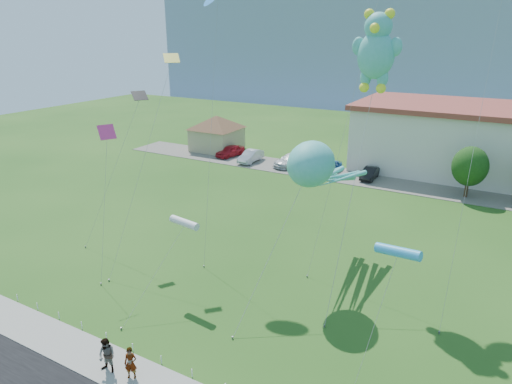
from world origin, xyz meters
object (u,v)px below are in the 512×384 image
Objects in this scene: pavilion at (217,130)px; octopus_kite at (317,170)px; teddy_bear_kite at (376,49)px; parked_car_black at (370,173)px; parked_car_white at (291,160)px; pedestrian_left at (131,363)px; parked_car_red at (230,151)px; pedestrian_right at (107,356)px; parked_car_blue at (330,167)px; parked_car_silver at (251,156)px.

octopus_kite reaches higher than pavilion.
parked_car_black is at bearing 104.05° from teddy_bear_kite.
parked_car_white is 0.30× the size of teddy_bear_kite.
pedestrian_left is 0.39× the size of parked_car_red.
parked_car_black is 0.23× the size of teddy_bear_kite.
pavilion is 4.79× the size of pedestrian_right.
parked_car_white reaches higher than parked_car_blue.
pedestrian_right is 40.22m from parked_car_silver.
parked_car_black is at bearing 96.58° from octopus_kite.
teddy_bear_kite reaches higher than parked_car_red.
parked_car_black is at bearing 13.44° from parked_car_white.
parked_car_red is 0.96× the size of parked_car_silver.
teddy_bear_kite reaches higher than octopus_kite.
pedestrian_right reaches higher than parked_car_silver.
parked_car_silver reaches higher than parked_car_blue.
pedestrian_right is 16.87m from octopus_kite.
parked_car_red is at bearing 108.56° from pedestrian_right.
octopus_kite is at bearing 65.29° from pedestrian_right.
pedestrian_left is 0.43× the size of parked_car_blue.
octopus_kite reaches higher than parked_car_blue.
parked_car_silver is (-14.88, 37.61, -0.14)m from pedestrian_left.
pavilion is 2.28× the size of parked_car_black.
parked_car_black is (15.87, 0.50, -0.11)m from parked_car_silver.
teddy_bear_kite is at bearing -37.92° from parked_car_white.
parked_car_red is at bearing -165.95° from parked_car_white.
parked_car_silver is (-13.54, 37.87, -0.23)m from pedestrian_right.
pavilion reaches higher than parked_car_silver.
parked_car_black is (19.76, -0.53, -0.10)m from parked_car_red.
parked_car_silver is at bearing 104.11° from pedestrian_right.
octopus_kite is at bearing -52.11° from parked_car_silver.
parked_car_blue is 1.01× the size of parked_car_black.
pedestrian_left reaches higher than parked_car_red.
parked_car_blue is at bearing 13.71° from parked_car_white.
pedestrian_left is 40.45m from parked_car_silver.
parked_car_white is at bearing -175.44° from parked_car_blue.
teddy_bear_kite is at bearing -27.11° from parked_car_red.
teddy_bear_kite reaches higher than parked_car_white.
parked_car_red is at bearing 177.63° from parked_car_black.
pedestrian_right is at bearing -62.97° from parked_car_white.
parked_car_black is at bearing -6.73° from pavilion.
octopus_kite reaches higher than parked_car_silver.
parked_car_blue is at bearing 107.86° from octopus_kite.
parked_car_blue is 0.28× the size of octopus_kite.
parked_car_black is (23.45, -2.77, -2.30)m from pavilion.
parked_car_red is at bearing 164.29° from parked_car_silver.
teddy_bear_kite reaches higher than parked_car_blue.
teddy_bear_kite is (6.08, 17.76, 14.40)m from pedestrian_left.
parked_car_red is at bearing -175.23° from parked_car_blue.
teddy_bear_kite reaches higher than pedestrian_left.
parked_car_red is 0.25× the size of teddy_bear_kite.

